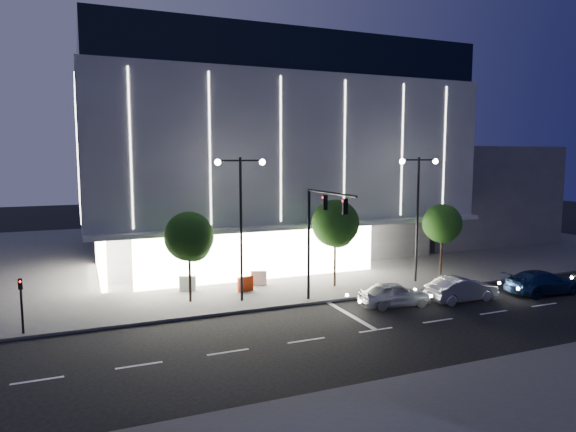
# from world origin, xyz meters

# --- Properties ---
(ground) EXTENTS (160.00, 160.00, 0.00)m
(ground) POSITION_xyz_m (0.00, 0.00, 0.00)
(ground) COLOR black
(ground) RESTS_ON ground
(sidewalk_museum) EXTENTS (70.00, 40.00, 0.15)m
(sidewalk_museum) POSITION_xyz_m (5.00, 24.00, 0.07)
(sidewalk_museum) COLOR #474747
(sidewalk_museum) RESTS_ON ground
(museum) EXTENTS (30.00, 25.80, 18.00)m
(museum) POSITION_xyz_m (2.98, 22.31, 9.27)
(museum) COLOR #4C4C51
(museum) RESTS_ON ground
(annex_building) EXTENTS (16.00, 20.00, 10.00)m
(annex_building) POSITION_xyz_m (26.00, 24.00, 5.00)
(annex_building) COLOR #4C4C51
(annex_building) RESTS_ON ground
(traffic_mast) EXTENTS (0.33, 5.89, 7.07)m
(traffic_mast) POSITION_xyz_m (1.00, 3.34, 5.03)
(traffic_mast) COLOR black
(traffic_mast) RESTS_ON ground
(street_lamp_west) EXTENTS (3.16, 0.36, 9.00)m
(street_lamp_west) POSITION_xyz_m (-3.00, 6.00, 5.96)
(street_lamp_west) COLOR black
(street_lamp_west) RESTS_ON ground
(street_lamp_east) EXTENTS (3.16, 0.36, 9.00)m
(street_lamp_east) POSITION_xyz_m (10.00, 6.00, 5.96)
(street_lamp_east) COLOR black
(street_lamp_east) RESTS_ON ground
(ped_signal_far) EXTENTS (0.22, 0.24, 3.00)m
(ped_signal_far) POSITION_xyz_m (-15.00, 4.50, 1.89)
(ped_signal_far) COLOR black
(ped_signal_far) RESTS_ON ground
(tree_left) EXTENTS (3.02, 3.02, 5.72)m
(tree_left) POSITION_xyz_m (-5.97, 7.02, 4.03)
(tree_left) COLOR black
(tree_left) RESTS_ON ground
(tree_mid) EXTENTS (3.25, 3.25, 6.15)m
(tree_mid) POSITION_xyz_m (4.03, 7.02, 4.33)
(tree_mid) COLOR black
(tree_mid) RESTS_ON ground
(tree_right) EXTENTS (2.91, 2.91, 5.51)m
(tree_right) POSITION_xyz_m (13.03, 7.02, 3.88)
(tree_right) COLOR black
(tree_right) RESTS_ON ground
(car_lead) EXTENTS (4.55, 2.23, 1.49)m
(car_lead) POSITION_xyz_m (5.34, 1.75, 0.75)
(car_lead) COLOR #B1B4B9
(car_lead) RESTS_ON ground
(car_second) EXTENTS (4.71, 1.70, 1.54)m
(car_second) POSITION_xyz_m (9.89, 1.11, 0.77)
(car_second) COLOR #B9BCC2
(car_second) RESTS_ON ground
(car_third) EXTENTS (5.40, 2.37, 1.54)m
(car_third) POSITION_xyz_m (16.02, 0.46, 0.77)
(car_third) COLOR navy
(car_third) RESTS_ON ground
(barrier_b) EXTENTS (1.12, 0.63, 1.00)m
(barrier_b) POSITION_xyz_m (-5.64, 9.62, 0.65)
(barrier_b) COLOR white
(barrier_b) RESTS_ON sidewalk_museum
(barrier_c) EXTENTS (1.13, 0.52, 1.00)m
(barrier_c) POSITION_xyz_m (-2.15, 7.94, 0.65)
(barrier_c) COLOR red
(barrier_c) RESTS_ON sidewalk_museum
(barrier_d) EXTENTS (1.12, 0.61, 1.00)m
(barrier_d) POSITION_xyz_m (-0.76, 9.24, 0.65)
(barrier_d) COLOR silver
(barrier_d) RESTS_ON sidewalk_museum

